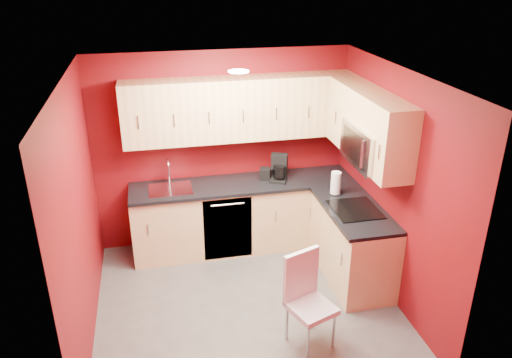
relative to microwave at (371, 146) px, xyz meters
name	(u,v)px	position (x,y,z in m)	size (l,w,h in m)	color
floor	(247,303)	(-1.39, -0.20, -1.66)	(3.20, 3.20, 0.00)	#53504D
ceiling	(245,76)	(-1.39, -0.20, 0.84)	(3.20, 3.20, 0.00)	white
wall_back	(223,150)	(-1.39, 1.30, -0.41)	(3.20, 3.20, 0.00)	#610912
wall_front	(286,290)	(-1.39, -1.70, -0.41)	(3.20, 3.20, 0.00)	#610912
wall_left	(78,217)	(-2.99, -0.20, -0.41)	(3.00, 3.00, 0.00)	#610912
wall_right	(393,187)	(0.21, -0.20, -0.41)	(3.00, 3.00, 0.00)	#610912
base_cabinets_back	(243,216)	(-1.19, 1.00, -1.22)	(2.80, 0.60, 0.87)	#E4C282
base_cabinets_right	(352,244)	(-0.09, 0.05, -1.22)	(0.60, 1.30, 0.87)	#E4C282
countertop_back	(243,184)	(-1.19, 0.99, -0.77)	(2.80, 0.63, 0.04)	black
countertop_right	(354,210)	(-0.11, 0.04, -0.77)	(0.63, 1.27, 0.04)	black
upper_cabinets_back	(240,108)	(-1.19, 1.13, 0.17)	(2.80, 0.35, 0.75)	#D7B67A
upper_cabinets_right	(366,118)	(0.03, 0.24, 0.23)	(0.35, 1.55, 0.75)	#D7B67A
microwave	(371,146)	(0.00, 0.00, 0.00)	(0.42, 0.76, 0.42)	silver
cooktop	(355,209)	(-0.11, 0.00, -0.74)	(0.50, 0.55, 0.01)	black
sink	(170,186)	(-2.09, 1.00, -0.72)	(0.52, 0.42, 0.35)	silver
dishwasher_front	(228,229)	(-1.44, 0.71, -1.22)	(0.60, 0.02, 0.82)	black
downlight	(239,71)	(-1.39, 0.10, 0.82)	(0.20, 0.20, 0.01)	white
coffee_maker	(279,168)	(-0.75, 0.96, -0.58)	(0.20, 0.26, 0.33)	black
napkin_holder	(265,174)	(-0.90, 1.04, -0.68)	(0.13, 0.13, 0.14)	black
paper_towel	(336,183)	(-0.19, 0.44, -0.61)	(0.16, 0.16, 0.28)	silver
dining_chair	(311,303)	(-0.91, -0.94, -1.18)	(0.39, 0.41, 0.96)	silver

